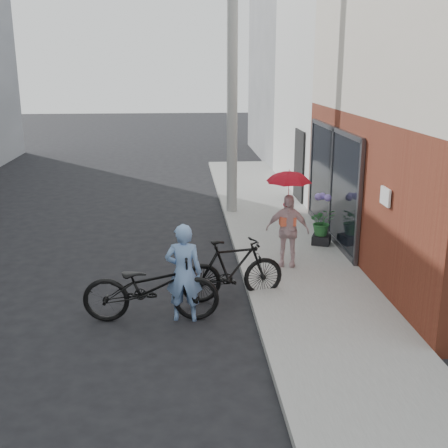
{
  "coord_description": "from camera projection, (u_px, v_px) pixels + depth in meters",
  "views": [
    {
      "loc": [
        -0.25,
        -8.74,
        3.95
      ],
      "look_at": [
        0.52,
        1.25,
        1.1
      ],
      "focal_mm": 45.0,
      "sensor_mm": 36.0,
      "label": 1
    }
  ],
  "objects": [
    {
      "name": "potted_plant",
      "position": [
        322.0,
        222.0,
        12.31
      ],
      "size": [
        0.55,
        0.48,
        0.61
      ],
      "primitive_type": "imported",
      "color": "#2A6931",
      "rests_on": "planter"
    },
    {
      "name": "bike_left",
      "position": [
        151.0,
        287.0,
        8.85
      ],
      "size": [
        2.18,
        0.82,
        1.13
      ],
      "primitive_type": "imported",
      "rotation": [
        0.0,
        0.0,
        1.54
      ],
      "color": "black",
      "rests_on": "ground"
    },
    {
      "name": "bike_right",
      "position": [
        233.0,
        270.0,
        9.66
      ],
      "size": [
        1.89,
        0.87,
        1.1
      ],
      "primitive_type": "imported",
      "rotation": [
        0.0,
        0.0,
        1.77
      ],
      "color": "black",
      "rests_on": "ground"
    },
    {
      "name": "sidewalk",
      "position": [
        298.0,
        261.0,
        11.53
      ],
      "size": [
        2.2,
        24.0,
        0.12
      ],
      "primitive_type": "cube",
      "color": "gray",
      "rests_on": "ground"
    },
    {
      "name": "officer",
      "position": [
        184.0,
        273.0,
        8.81
      ],
      "size": [
        0.62,
        0.44,
        1.6
      ],
      "primitive_type": "imported",
      "rotation": [
        0.0,
        0.0,
        3.04
      ],
      "color": "#7297CC",
      "rests_on": "ground"
    },
    {
      "name": "planter",
      "position": [
        321.0,
        239.0,
        12.42
      ],
      "size": [
        0.5,
        0.5,
        0.2
      ],
      "primitive_type": "cube",
      "rotation": [
        0.0,
        0.0,
        -0.38
      ],
      "color": "black",
      "rests_on": "sidewalk"
    },
    {
      "name": "parasol",
      "position": [
        289.0,
        176.0,
        10.65
      ],
      "size": [
        0.84,
        0.84,
        0.73
      ],
      "primitive_type": "imported",
      "color": "red",
      "rests_on": "kimono_woman"
    },
    {
      "name": "ground",
      "position": [
        199.0,
        307.0,
        9.48
      ],
      "size": [
        80.0,
        80.0,
        0.0
      ],
      "primitive_type": "plane",
      "color": "black",
      "rests_on": "ground"
    },
    {
      "name": "east_building_far",
      "position": [
        351.0,
        76.0,
        24.4
      ],
      "size": [
        8.0,
        8.0,
        7.0
      ],
      "primitive_type": "cube",
      "color": "gray",
      "rests_on": "ground"
    },
    {
      "name": "kimono_woman",
      "position": [
        287.0,
        230.0,
        10.95
      ],
      "size": [
        0.9,
        0.55,
        1.43
      ],
      "primitive_type": "imported",
      "rotation": [
        0.0,
        0.0,
        -0.26
      ],
      "color": "beige",
      "rests_on": "sidewalk"
    },
    {
      "name": "utility_pole",
      "position": [
        232.0,
        83.0,
        14.35
      ],
      "size": [
        0.28,
        0.28,
        7.0
      ],
      "primitive_type": "cylinder",
      "color": "#9E9E99",
      "rests_on": "ground"
    },
    {
      "name": "curb",
      "position": [
        242.0,
        263.0,
        11.45
      ],
      "size": [
        0.12,
        24.0,
        0.12
      ],
      "primitive_type": "cube",
      "color": "#9E9E99",
      "rests_on": "ground"
    },
    {
      "name": "plaster_building",
      "position": [
        416.0,
        80.0,
        17.68
      ],
      "size": [
        8.0,
        6.0,
        7.0
      ],
      "primitive_type": "cube",
      "color": "silver",
      "rests_on": "ground"
    }
  ]
}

